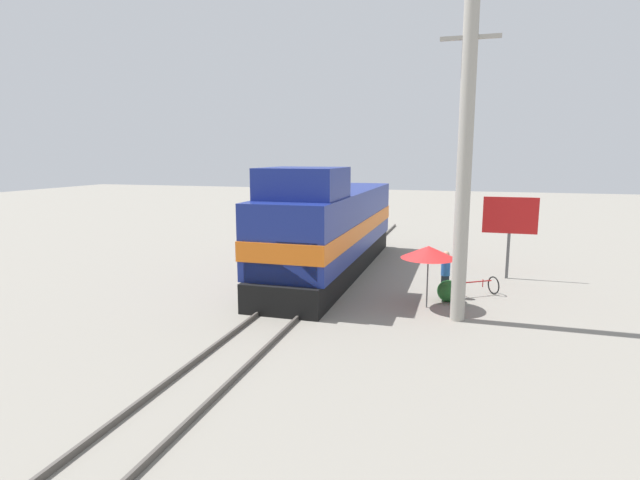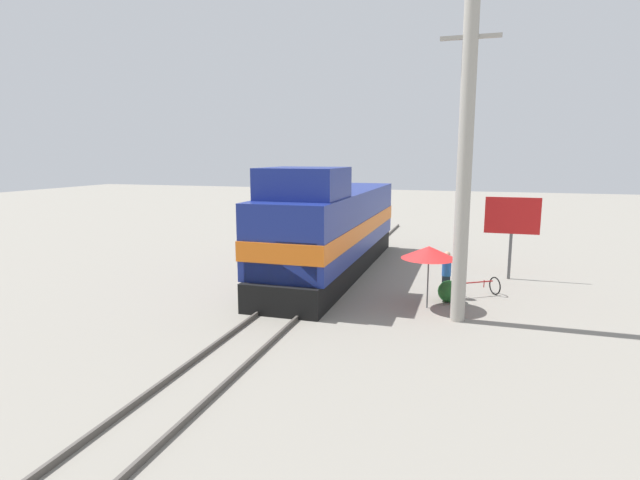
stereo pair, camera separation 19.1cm
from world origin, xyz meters
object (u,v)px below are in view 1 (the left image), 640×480
vendor_umbrella (428,252)px  bicycle (477,287)px  locomotive (330,229)px  utility_pole (464,164)px  person_bystander (445,272)px  billboard_sign (510,219)px

vendor_umbrella → bicycle: size_ratio=1.31×
locomotive → vendor_umbrella: bearing=-40.6°
utility_pole → person_bystander: bearing=101.3°
locomotive → utility_pole: 8.30m
vendor_umbrella → person_bystander: size_ratio=1.24×
person_bystander → bicycle: (1.18, 0.57, -0.62)m
locomotive → billboard_sign: 7.89m
vendor_umbrella → person_bystander: vendor_umbrella is taller
person_bystander → bicycle: 1.45m
vendor_umbrella → bicycle: (1.74, 2.08, -1.65)m
vendor_umbrella → person_bystander: bearing=69.6°
vendor_umbrella → locomotive: bearing=139.4°
utility_pole → person_bystander: size_ratio=5.61×
locomotive → bicycle: size_ratio=8.32×
billboard_sign → bicycle: billboard_sign is taller
utility_pole → bicycle: 5.73m
person_bystander → locomotive: bearing=154.4°
person_bystander → bicycle: bearing=25.9°
locomotive → bicycle: locomotive is taller
utility_pole → vendor_umbrella: size_ratio=4.51×
vendor_umbrella → bicycle: vendor_umbrella is taller
locomotive → billboard_sign: bearing=9.8°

